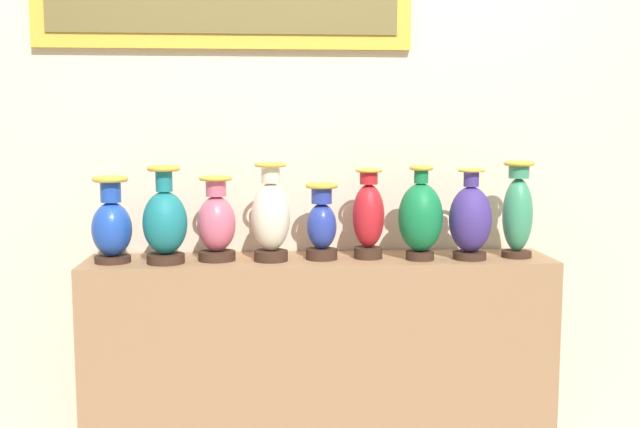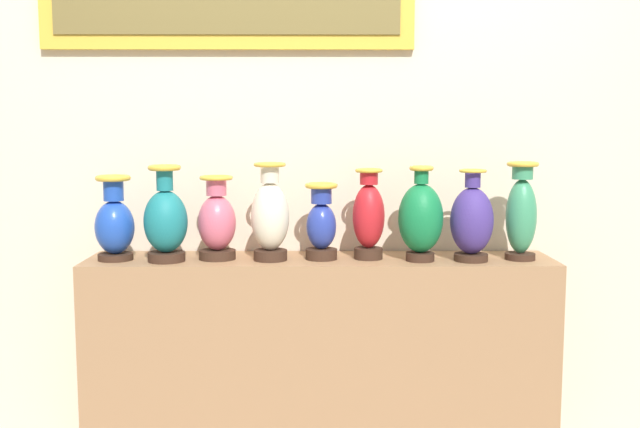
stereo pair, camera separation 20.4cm
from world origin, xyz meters
name	(u,v)px [view 1 (the left image)]	position (x,y,z in m)	size (l,w,h in m)	color
display_shelf	(320,364)	(0.00, 0.00, 0.45)	(1.90, 0.36, 0.89)	#99704C
back_wall	(313,105)	(-0.01, 0.24, 1.52)	(3.88, 0.14, 2.99)	beige
vase_sapphire	(112,225)	(-0.82, -0.03, 1.04)	(0.16, 0.16, 0.34)	#382319
vase_teal	(165,222)	(-0.61, -0.06, 1.05)	(0.17, 0.17, 0.38)	#382319
vase_rose	(216,223)	(-0.42, -0.01, 1.04)	(0.15, 0.15, 0.34)	#382319
vase_ivory	(271,217)	(-0.20, -0.04, 1.07)	(0.15, 0.15, 0.39)	#382319
vase_cobalt	(322,224)	(0.01, -0.02, 1.04)	(0.13, 0.13, 0.31)	#382319
vase_crimson	(368,216)	(0.20, -0.01, 1.06)	(0.13, 0.13, 0.37)	#382319
vase_emerald	(420,217)	(0.40, -0.06, 1.06)	(0.18, 0.18, 0.38)	#382319
vase_indigo	(470,220)	(0.60, -0.06, 1.05)	(0.17, 0.17, 0.37)	#382319
vase_jade	(518,211)	(0.81, -0.03, 1.08)	(0.13, 0.13, 0.40)	#382319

